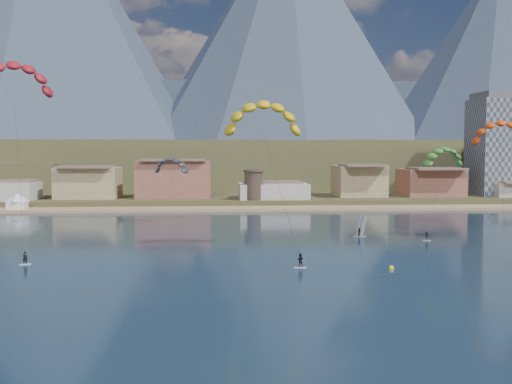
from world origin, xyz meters
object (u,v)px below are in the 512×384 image
(kitesurfer_red, at_px, (13,74))
(watchtower, at_px, (254,185))
(kitesurfer_yellow, at_px, (263,113))
(buoy, at_px, (391,268))
(kitesurfer_green, at_px, (443,155))
(apartment_tower, at_px, (505,145))
(windsurfer, at_px, (360,230))

(kitesurfer_red, bearing_deg, watchtower, 58.39)
(watchtower, distance_m, kitesurfer_yellow, 75.90)
(kitesurfer_red, distance_m, buoy, 66.49)
(kitesurfer_red, distance_m, kitesurfer_green, 80.10)
(apartment_tower, bearing_deg, buoy, -122.44)
(apartment_tower, height_order, kitesurfer_yellow, apartment_tower)
(apartment_tower, distance_m, buoy, 126.30)
(kitesurfer_red, height_order, windsurfer, kitesurfer_red)
(windsurfer, height_order, buoy, windsurfer)
(kitesurfer_yellow, relative_size, kitesurfer_green, 1.38)
(kitesurfer_yellow, distance_m, kitesurfer_green, 42.56)
(apartment_tower, distance_m, windsurfer, 99.52)
(apartment_tower, bearing_deg, kitesurfer_yellow, -133.38)
(kitesurfer_red, bearing_deg, windsurfer, 9.70)
(kitesurfer_green, bearing_deg, watchtower, 121.80)
(kitesurfer_yellow, xyz_separation_m, windsurfer, (19.39, 13.71, -20.90))
(kitesurfer_green, distance_m, windsurfer, 23.44)
(apartment_tower, bearing_deg, watchtower, -170.07)
(kitesurfer_red, xyz_separation_m, kitesurfer_green, (77.38, 15.94, -13.20))
(kitesurfer_red, relative_size, windsurfer, 8.37)
(windsurfer, bearing_deg, watchtower, 104.89)
(watchtower, xyz_separation_m, kitesurfer_red, (-43.46, -70.63, 22.15))
(apartment_tower, distance_m, kitesurfer_red, 150.07)
(kitesurfer_green, height_order, buoy, kitesurfer_green)
(apartment_tower, xyz_separation_m, watchtower, (-80.00, -14.00, -11.45))
(watchtower, bearing_deg, buoy, -81.97)
(buoy, bearing_deg, windsurfer, 84.18)
(windsurfer, bearing_deg, kitesurfer_yellow, -144.74)
(apartment_tower, relative_size, kitesurfer_red, 0.98)
(apartment_tower, height_order, windsurfer, apartment_tower)
(kitesurfer_yellow, xyz_separation_m, buoy, (16.22, -17.36, -22.02))
(kitesurfer_green, bearing_deg, kitesurfer_red, -168.36)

